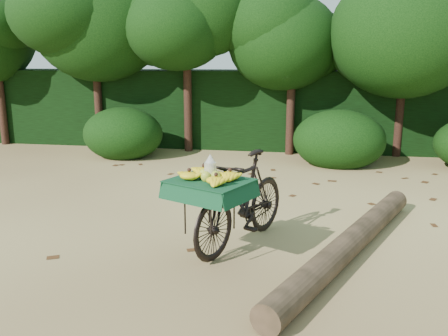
# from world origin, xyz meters

# --- Properties ---
(ground) EXTENTS (80.00, 80.00, 0.00)m
(ground) POSITION_xyz_m (0.00, 0.00, 0.00)
(ground) COLOR tan
(ground) RESTS_ON ground
(vendor_bicycle) EXTENTS (1.33, 1.90, 1.07)m
(vendor_bicycle) POSITION_xyz_m (0.17, -0.17, 0.54)
(vendor_bicycle) COLOR black
(vendor_bicycle) RESTS_ON ground
(fallen_log) EXTENTS (1.79, 3.57, 0.27)m
(fallen_log) POSITION_xyz_m (1.37, -0.23, 0.14)
(fallen_log) COLOR brown
(fallen_log) RESTS_ON ground
(hedge_backdrop) EXTENTS (26.00, 1.80, 1.80)m
(hedge_backdrop) POSITION_xyz_m (0.00, 6.30, 0.90)
(hedge_backdrop) COLOR black
(hedge_backdrop) RESTS_ON ground
(tree_row) EXTENTS (14.50, 2.00, 4.00)m
(tree_row) POSITION_xyz_m (-0.65, 5.50, 2.00)
(tree_row) COLOR black
(tree_row) RESTS_ON ground
(bush_clumps) EXTENTS (8.80, 1.70, 0.90)m
(bush_clumps) POSITION_xyz_m (0.50, 4.30, 0.45)
(bush_clumps) COLOR black
(bush_clumps) RESTS_ON ground
(leaf_litter) EXTENTS (7.00, 7.30, 0.01)m
(leaf_litter) POSITION_xyz_m (0.00, 0.65, 0.01)
(leaf_litter) COLOR #4A2B13
(leaf_litter) RESTS_ON ground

